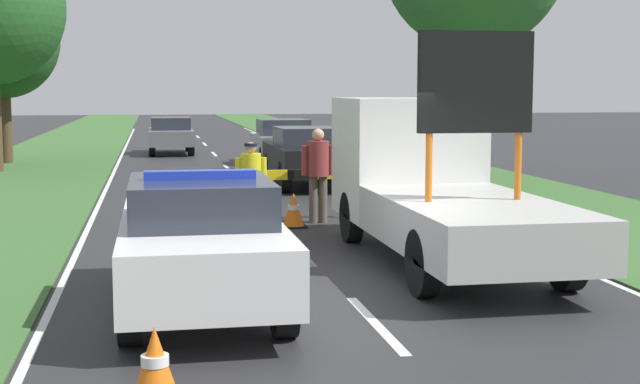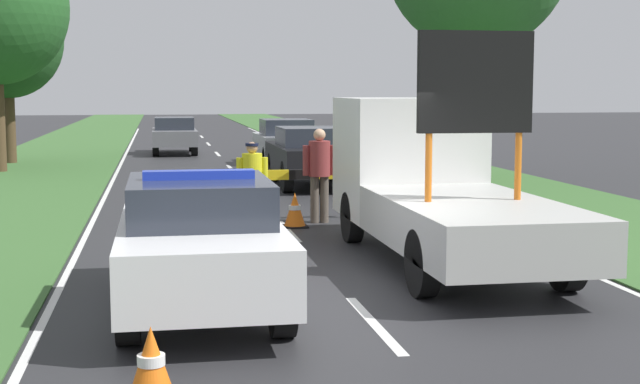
{
  "view_description": "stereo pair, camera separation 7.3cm",
  "coord_description": "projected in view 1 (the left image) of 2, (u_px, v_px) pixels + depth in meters",
  "views": [
    {
      "loc": [
        -2.34,
        -10.75,
        2.54
      ],
      "look_at": [
        -0.04,
        1.5,
        1.1
      ],
      "focal_mm": 50.0,
      "sensor_mm": 36.0,
      "label": 1
    },
    {
      "loc": [
        -2.27,
        -10.76,
        2.54
      ],
      "look_at": [
        -0.04,
        1.5,
        1.1
      ],
      "focal_mm": 50.0,
      "sensor_mm": 36.0,
      "label": 2
    }
  ],
  "objects": [
    {
      "name": "ground_plane",
      "position": [
        345.0,
        292.0,
        11.21
      ],
      "size": [
        160.0,
        160.0,
        0.0
      ],
      "primitive_type": "plane",
      "color": "#28282B"
    },
    {
      "name": "lane_markings",
      "position": [
        233.0,
        174.0,
        26.68
      ],
      "size": [
        7.22,
        63.72,
        0.01
      ],
      "color": "silver",
      "rests_on": "ground"
    },
    {
      "name": "grass_verge_left",
      "position": [
        40.0,
        165.0,
        29.63
      ],
      "size": [
        4.83,
        120.0,
        0.03
      ],
      "color": "#38602D",
      "rests_on": "ground"
    },
    {
      "name": "grass_verge_right",
      "position": [
        393.0,
        160.0,
        31.85
      ],
      "size": [
        4.83,
        120.0,
        0.03
      ],
      "color": "#38602D",
      "rests_on": "ground"
    },
    {
      "name": "police_car",
      "position": [
        200.0,
        241.0,
        10.28
      ],
      "size": [
        1.8,
        4.53,
        1.63
      ],
      "rotation": [
        0.0,
        0.0,
        0.02
      ],
      "color": "white",
      "rests_on": "ground"
    },
    {
      "name": "work_truck",
      "position": [
        430.0,
        181.0,
        13.68
      ],
      "size": [
        2.13,
        6.39,
        3.3
      ],
      "rotation": [
        0.0,
        0.0,
        3.16
      ],
      "color": "white",
      "rests_on": "ground"
    },
    {
      "name": "road_barrier",
      "position": [
        287.0,
        178.0,
        17.3
      ],
      "size": [
        3.19,
        0.08,
        0.98
      ],
      "rotation": [
        0.0,
        0.0,
        0.09
      ],
      "color": "black",
      "rests_on": "ground"
    },
    {
      "name": "police_officer",
      "position": [
        251.0,
        178.0,
        16.08
      ],
      "size": [
        0.57,
        0.36,
        1.6
      ],
      "rotation": [
        0.0,
        0.0,
        2.64
      ],
      "color": "#191E38",
      "rests_on": "ground"
    },
    {
      "name": "pedestrian_civilian",
      "position": [
        318.0,
        168.0,
        16.93
      ],
      "size": [
        0.65,
        0.41,
        1.8
      ],
      "rotation": [
        0.0,
        0.0,
        0.23
      ],
      "color": "brown",
      "rests_on": "ground"
    },
    {
      "name": "traffic_cone_near_police",
      "position": [
        294.0,
        210.0,
        16.46
      ],
      "size": [
        0.46,
        0.46,
        0.64
      ],
      "color": "black",
      "rests_on": "ground"
    },
    {
      "name": "traffic_cone_centre_front",
      "position": [
        155.0,
        366.0,
        7.17
      ],
      "size": [
        0.47,
        0.47,
        0.65
      ],
      "color": "black",
      "rests_on": "ground"
    },
    {
      "name": "traffic_cone_near_truck",
      "position": [
        207.0,
        236.0,
        13.84
      ],
      "size": [
        0.4,
        0.4,
        0.55
      ],
      "color": "black",
      "rests_on": "ground"
    },
    {
      "name": "traffic_cone_behind_barrier",
      "position": [
        168.0,
        209.0,
        17.21
      ],
      "size": [
        0.35,
        0.35,
        0.48
      ],
      "color": "black",
      "rests_on": "ground"
    },
    {
      "name": "queued_car_sedan_black",
      "position": [
        309.0,
        155.0,
        23.33
      ],
      "size": [
        1.93,
        4.35,
        1.56
      ],
      "rotation": [
        0.0,
        0.0,
        3.14
      ],
      "color": "black",
      "rests_on": "ground"
    },
    {
      "name": "queued_car_sedan_silver",
      "position": [
        283.0,
        141.0,
        30.23
      ],
      "size": [
        1.84,
        4.11,
        1.53
      ],
      "rotation": [
        0.0,
        0.0,
        3.14
      ],
      "color": "#B2B2B7",
      "rests_on": "ground"
    },
    {
      "name": "queued_car_suv_grey",
      "position": [
        171.0,
        134.0,
        35.11
      ],
      "size": [
        1.7,
        4.06,
        1.44
      ],
      "rotation": [
        0.0,
        0.0,
        3.14
      ],
      "color": "slate",
      "rests_on": "ground"
    },
    {
      "name": "roadside_tree_mid_left",
      "position": [
        2.0,
        40.0,
        30.05
      ],
      "size": [
        3.79,
        3.79,
        6.21
      ],
      "color": "#4C3823",
      "rests_on": "ground"
    }
  ]
}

